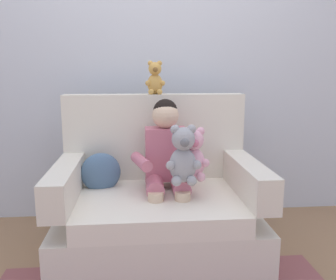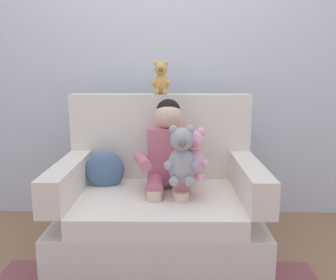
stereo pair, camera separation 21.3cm
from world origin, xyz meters
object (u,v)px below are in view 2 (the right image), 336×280
(seated_child, at_px, (168,158))
(armchair, at_px, (159,205))
(plush_grey, at_px, (182,157))
(plush_pink, at_px, (193,156))
(throw_pillow, at_px, (105,171))
(plush_honey_on_backrest, at_px, (161,79))

(seated_child, bearing_deg, armchair, -175.89)
(plush_grey, bearing_deg, plush_pink, 48.55)
(plush_grey, xyz_separation_m, throw_pillow, (-0.50, 0.30, -0.17))
(plush_honey_on_backrest, relative_size, throw_pillow, 0.88)
(plush_pink, bearing_deg, plush_honey_on_backrest, 123.83)
(armchair, bearing_deg, plush_grey, -53.93)
(armchair, xyz_separation_m, throw_pillow, (-0.37, 0.11, 0.20))
(armchair, bearing_deg, plush_honey_on_backrest, 88.98)
(seated_child, xyz_separation_m, plush_grey, (0.08, -0.20, 0.06))
(seated_child, xyz_separation_m, plush_honey_on_backrest, (-0.05, 0.29, 0.49))
(seated_child, xyz_separation_m, plush_pink, (0.15, -0.13, 0.05))
(armchair, relative_size, throw_pillow, 4.81)
(plush_honey_on_backrest, xyz_separation_m, throw_pillow, (-0.37, -0.20, -0.60))
(seated_child, distance_m, plush_grey, 0.22)
(armchair, xyz_separation_m, seated_child, (0.06, 0.01, 0.31))
(plush_grey, relative_size, throw_pillow, 1.33)
(plush_grey, xyz_separation_m, plush_honey_on_backrest, (-0.13, 0.49, 0.43))
(armchair, xyz_separation_m, plush_grey, (0.14, -0.19, 0.37))
(plush_grey, xyz_separation_m, plush_pink, (0.07, 0.07, -0.01))
(seated_child, xyz_separation_m, throw_pillow, (-0.42, 0.10, -0.11))
(plush_grey, bearing_deg, armchair, 129.74)
(plush_honey_on_backrest, bearing_deg, throw_pillow, -158.39)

